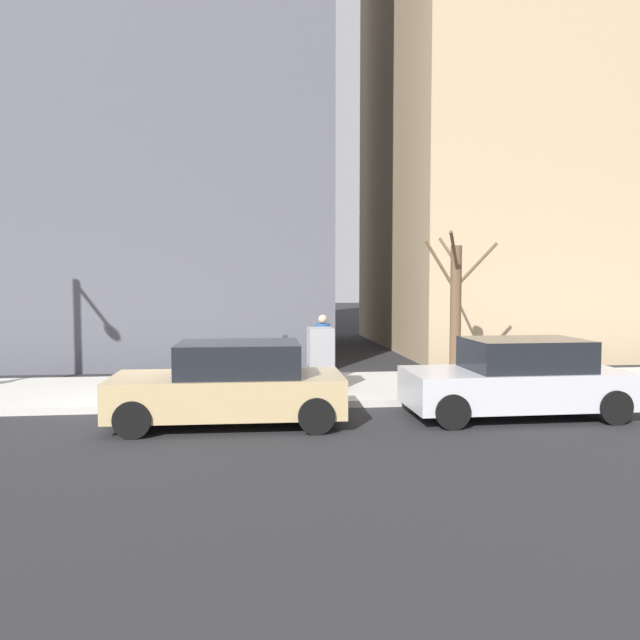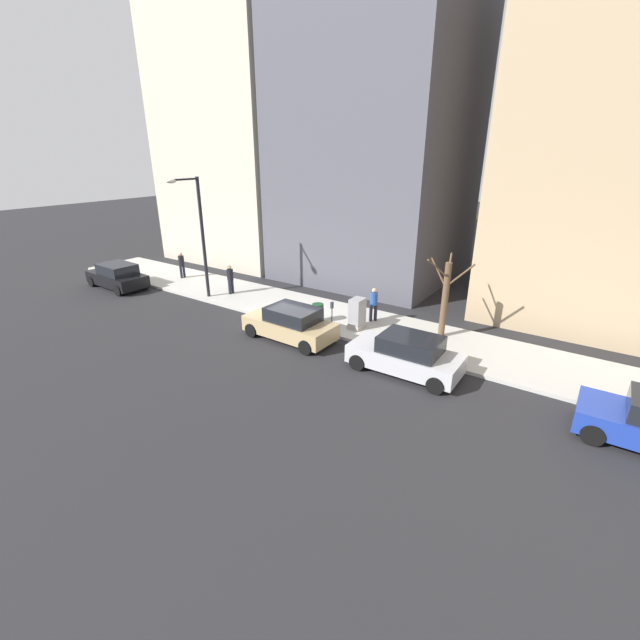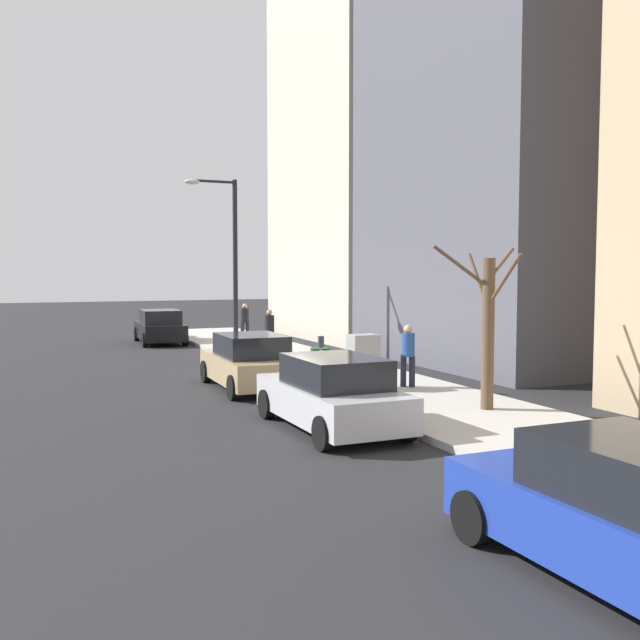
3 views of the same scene
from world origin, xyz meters
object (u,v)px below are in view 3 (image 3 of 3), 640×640
object	(u,v)px
parked_car_silver	(332,394)
parked_car_black	(160,327)
parked_car_blue	(636,515)
pedestrian_midblock	(269,329)
pedestrian_near_meter	(408,352)
parking_meter	(321,355)
utility_box	(363,362)
office_tower_right	(398,122)
trash_bin	(320,364)
parked_car_tan	(250,362)
pedestrian_far_corner	(245,320)
streetlamp	(228,250)
bare_tree	(488,327)

from	to	relation	value
parked_car_silver	parked_car_black	xyz separation A→B (m)	(-0.01, 19.04, 0.00)
parked_car_blue	pedestrian_midblock	bearing A→B (deg)	81.10
pedestrian_midblock	pedestrian_near_meter	bearing A→B (deg)	91.63
parking_meter	utility_box	distance (m)	1.21
parked_car_silver	pedestrian_near_meter	bearing A→B (deg)	41.75
office_tower_right	trash_bin	bearing A→B (deg)	-126.81
utility_box	trash_bin	distance (m)	2.00
parked_car_tan	pedestrian_far_corner	size ratio (longest dim) A/B	2.55
pedestrian_near_meter	parking_meter	bearing A→B (deg)	16.60
parking_meter	office_tower_right	bearing A→B (deg)	54.18
streetlamp	parked_car_tan	bearing A→B (deg)	-101.46
bare_tree	utility_box	bearing A→B (deg)	109.74
parked_car_black	parked_car_blue	bearing A→B (deg)	-87.95
pedestrian_near_meter	pedestrian_far_corner	size ratio (longest dim) A/B	1.00
parked_car_black	pedestrian_near_meter	distance (m)	16.12
trash_bin	parking_meter	bearing A→B (deg)	-112.24
streetlamp	pedestrian_far_corner	world-z (taller)	streetlamp
utility_box	pedestrian_far_corner	size ratio (longest dim) A/B	0.86
pedestrian_midblock	office_tower_right	world-z (taller)	office_tower_right
pedestrian_midblock	parking_meter	bearing A→B (deg)	77.18
pedestrian_near_meter	utility_box	bearing A→B (deg)	34.01
utility_box	pedestrian_far_corner	xyz separation A→B (m)	(0.93, 13.65, 0.24)
bare_tree	pedestrian_near_meter	xyz separation A→B (m)	(-0.07, 3.40, -0.91)
pedestrian_midblock	pedestrian_far_corner	size ratio (longest dim) A/B	1.00
pedestrian_far_corner	parked_car_black	bearing A→B (deg)	148.74
parked_car_black	streetlamp	distance (m)	7.14
parked_car_blue	parked_car_black	bearing A→B (deg)	89.21
utility_box	bare_tree	xyz separation A→B (m)	(1.29, -3.60, 1.15)
parked_car_tan	trash_bin	distance (m)	2.11
parked_car_blue	parked_car_silver	size ratio (longest dim) A/B	1.00
parking_meter	utility_box	size ratio (longest dim) A/B	0.94
streetlamp	office_tower_right	distance (m)	13.50
parking_meter	trash_bin	world-z (taller)	parking_meter
parked_car_tan	streetlamp	bearing A→B (deg)	79.71
utility_box	pedestrian_near_meter	world-z (taller)	pedestrian_near_meter
parked_car_black	utility_box	size ratio (longest dim) A/B	2.98
trash_bin	pedestrian_near_meter	size ratio (longest dim) A/B	0.54
streetlamp	pedestrian_near_meter	xyz separation A→B (m)	(2.24, -9.51, -2.93)
parked_car_tan	utility_box	size ratio (longest dim) A/B	2.96
parked_car_black	pedestrian_near_meter	size ratio (longest dim) A/B	2.57
office_tower_right	pedestrian_near_meter	bearing A→B (deg)	-118.13
parked_car_silver	pedestrian_midblock	distance (m)	12.50
parked_car_tan	parked_car_black	bearing A→B (deg)	91.05
parked_car_silver	streetlamp	xyz separation A→B (m)	(1.46, 12.87, 3.28)
parked_car_blue	utility_box	distance (m)	11.66
parked_car_tan	streetlamp	distance (m)	8.19
bare_tree	office_tower_right	world-z (taller)	office_tower_right
streetlamp	office_tower_right	xyz separation A→B (m)	(10.33, 5.61, 6.64)
parking_meter	trash_bin	xyz separation A→B (m)	(0.45, 1.10, -0.38)
parking_meter	streetlamp	world-z (taller)	streetlamp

